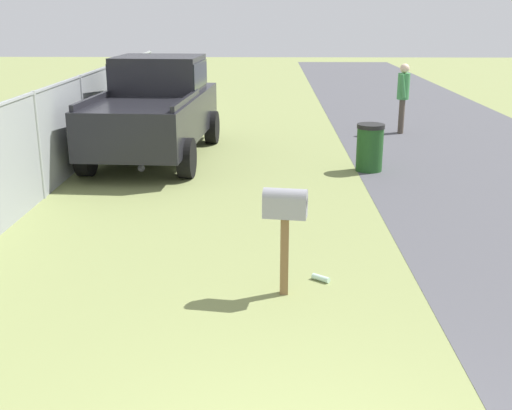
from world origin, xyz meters
The scene contains 7 objects.
mailbox centered at (3.47, 0.06, 0.97)m, with size 0.27×0.50×1.22m.
pickup_truck centered at (10.35, 2.63, 1.10)m, with size 5.00×2.43×2.09m.
trash_bin centered at (9.12, -1.74, 0.47)m, with size 0.54×0.54×0.93m.
pedestrian centered at (13.11, -3.15, 1.02)m, with size 0.48×0.30×1.75m.
fence_section centered at (8.39, 4.02, 0.97)m, with size 18.16×0.07×1.79m.
litter_bag_by_mailbox centered at (8.95, 2.73, 0.07)m, with size 0.14×0.14×0.14m, color silver.
litter_bottle_midfield_b centered at (3.81, -0.38, 0.04)m, with size 0.07×0.07×0.22m, color #B2D8BF.
Camera 1 is at (-2.97, 0.24, 3.04)m, focal length 44.16 mm.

